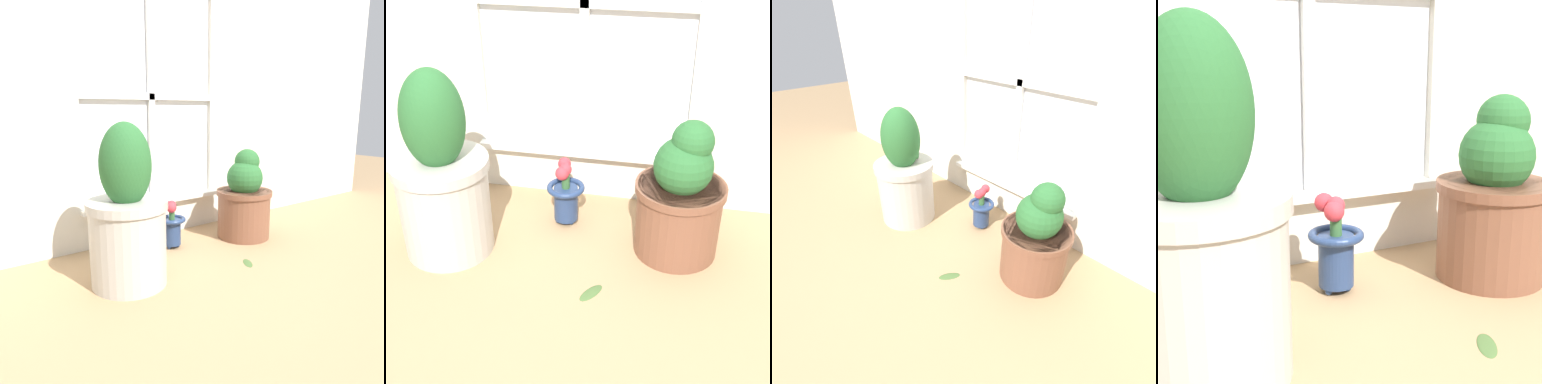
{
  "view_description": "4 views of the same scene",
  "coord_description": "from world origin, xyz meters",
  "views": [
    {
      "loc": [
        -1.13,
        -1.27,
        0.77
      ],
      "look_at": [
        0.02,
        0.3,
        0.34
      ],
      "focal_mm": 35.0,
      "sensor_mm": 36.0,
      "label": 1
    },
    {
      "loc": [
        0.41,
        -1.39,
        1.27
      ],
      "look_at": [
        0.04,
        0.34,
        0.2
      ],
      "focal_mm": 50.0,
      "sensor_mm": 36.0,
      "label": 2
    },
    {
      "loc": [
        1.0,
        -0.68,
        1.16
      ],
      "look_at": [
        -0.07,
        0.32,
        0.28
      ],
      "focal_mm": 28.0,
      "sensor_mm": 36.0,
      "label": 3
    },
    {
      "loc": [
        -0.6,
        -0.84,
        0.63
      ],
      "look_at": [
        -0.05,
        0.29,
        0.32
      ],
      "focal_mm": 50.0,
      "sensor_mm": 36.0,
      "label": 4
    }
  ],
  "objects": [
    {
      "name": "potted_plant_left",
      "position": [
        -0.43,
        0.16,
        0.3
      ],
      "size": [
        0.36,
        0.36,
        0.72
      ],
      "color": "#B7B2A8",
      "rests_on": "ground_plane"
    },
    {
      "name": "fallen_leaf",
      "position": [
        0.16,
        0.01,
        0.0
      ],
      "size": [
        0.09,
        0.12,
        0.01
      ],
      "color": "#476633",
      "rests_on": "ground_plane"
    },
    {
      "name": "ground_plane",
      "position": [
        0.0,
        0.0,
        0.0
      ],
      "size": [
        10.0,
        10.0,
        0.0
      ],
      "primitive_type": "plane",
      "color": "tan"
    },
    {
      "name": "potted_plant_right",
      "position": [
        0.43,
        0.32,
        0.23
      ],
      "size": [
        0.34,
        0.34,
        0.54
      ],
      "color": "brown",
      "rests_on": "ground_plane"
    },
    {
      "name": "flower_vase",
      "position": [
        -0.03,
        0.43,
        0.14
      ],
      "size": [
        0.16,
        0.16,
        0.27
      ],
      "color": "navy",
      "rests_on": "ground_plane"
    }
  ]
}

